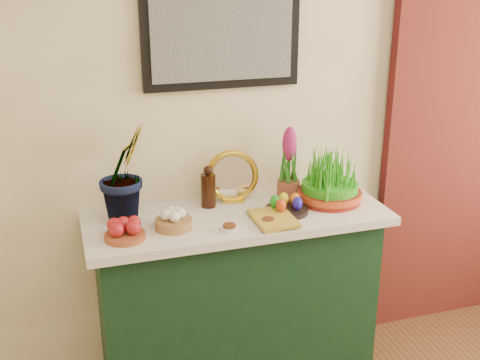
# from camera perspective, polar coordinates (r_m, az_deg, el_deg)

# --- Properties ---
(sideboard) EXTENTS (1.30, 0.45, 0.85)m
(sideboard) POSITION_cam_1_polar(r_m,az_deg,el_deg) (3.00, -0.29, -11.31)
(sideboard) COLOR #123119
(sideboard) RESTS_ON ground
(tablecloth) EXTENTS (1.40, 0.55, 0.04)m
(tablecloth) POSITION_cam_1_polar(r_m,az_deg,el_deg) (2.80, -0.31, -3.51)
(tablecloth) COLOR silver
(tablecloth) RESTS_ON sideboard
(hyacinth_green) EXTENTS (0.38, 0.38, 0.58)m
(hyacinth_green) POSITION_cam_1_polar(r_m,az_deg,el_deg) (2.68, -11.01, 2.13)
(hyacinth_green) COLOR #226A17
(hyacinth_green) RESTS_ON tablecloth
(apple_bowl) EXTENTS (0.23, 0.23, 0.09)m
(apple_bowl) POSITION_cam_1_polar(r_m,az_deg,el_deg) (2.57, -10.88, -4.76)
(apple_bowl) COLOR brown
(apple_bowl) RESTS_ON tablecloth
(garlic_basket) EXTENTS (0.21, 0.21, 0.09)m
(garlic_basket) POSITION_cam_1_polar(r_m,az_deg,el_deg) (2.64, -6.33, -3.82)
(garlic_basket) COLOR #AA7344
(garlic_basket) RESTS_ON tablecloth
(vinegar_cruet) EXTENTS (0.07, 0.07, 0.20)m
(vinegar_cruet) POSITION_cam_1_polar(r_m,az_deg,el_deg) (2.83, -3.02, -0.83)
(vinegar_cruet) COLOR black
(vinegar_cruet) RESTS_ON tablecloth
(mirror) EXTENTS (0.26, 0.10, 0.26)m
(mirror) POSITION_cam_1_polar(r_m,az_deg,el_deg) (2.88, -0.75, 0.31)
(mirror) COLOR gold
(mirror) RESTS_ON tablecloth
(book) EXTENTS (0.16, 0.24, 0.03)m
(book) POSITION_cam_1_polar(r_m,az_deg,el_deg) (2.67, 1.40, -3.87)
(book) COLOR gold
(book) RESTS_ON tablecloth
(spice_dish_left) EXTENTS (0.07, 0.07, 0.03)m
(spice_dish_left) POSITION_cam_1_polar(r_m,az_deg,el_deg) (2.61, -1.02, -4.55)
(spice_dish_left) COLOR silver
(spice_dish_left) RESTS_ON tablecloth
(spice_dish_right) EXTENTS (0.07, 0.07, 0.03)m
(spice_dish_right) POSITION_cam_1_polar(r_m,az_deg,el_deg) (2.67, 2.69, -3.94)
(spice_dish_right) COLOR silver
(spice_dish_right) RESTS_ON tablecloth
(egg_plate) EXTENTS (0.26, 0.26, 0.08)m
(egg_plate) POSITION_cam_1_polar(r_m,az_deg,el_deg) (2.79, 4.43, -2.49)
(egg_plate) COLOR black
(egg_plate) RESTS_ON tablecloth
(hyacinth_pink) EXTENTS (0.11, 0.11, 0.36)m
(hyacinth_pink) POSITION_cam_1_polar(r_m,az_deg,el_deg) (2.92, 4.65, 1.29)
(hyacinth_pink) COLOR brown
(hyacinth_pink) RESTS_ON tablecloth
(wheatgrass_sabzeh) EXTENTS (0.31, 0.31, 0.26)m
(wheatgrass_sabzeh) POSITION_cam_1_polar(r_m,az_deg,el_deg) (2.92, 8.54, 0.06)
(wheatgrass_sabzeh) COLOR maroon
(wheatgrass_sabzeh) RESTS_ON tablecloth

